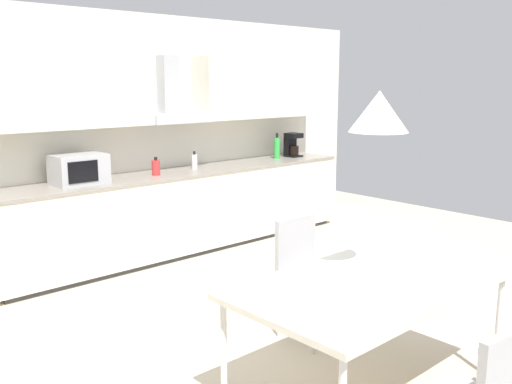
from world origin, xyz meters
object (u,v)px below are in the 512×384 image
Objects in this scene: chair_far_right at (305,265)px; pendant_lamp at (379,111)px; dining_table at (372,287)px; bottle_white at (194,162)px; microwave at (79,169)px; bottle_green at (277,148)px; coffee_maker at (292,145)px; bottle_red at (156,167)px.

chair_far_right is 2.72× the size of pendant_lamp.
dining_table is 5.06× the size of pendant_lamp.
chair_far_right is at bearing -107.82° from bottle_white.
dining_table is 0.94m from chair_far_right.
bottle_white is at bearing 0.20° from microwave.
coffee_maker is at bearing 0.32° from bottle_green.
coffee_maker is (2.89, 0.03, 0.01)m from microwave.
bottle_red is 0.22× the size of chair_far_right.
microwave is 0.30× the size of dining_table.
bottle_green is 4.07m from pendant_lamp.
pendant_lamp is (-0.00, -0.00, 0.98)m from dining_table.
bottle_red is at bearing -177.41° from bottle_green.
coffee_maker is 0.19× the size of dining_table.
coffee_maker is 2.09m from bottle_red.
bottle_white reaches higher than dining_table.
pendant_lamp reaches higher than dining_table.
bottle_red is 2.34m from chair_far_right.
chair_far_right reaches higher than dining_table.
bottle_white is 1.28m from bottle_green.
chair_far_right is at bearing -95.56° from bottle_red.
bottle_green reaches higher than dining_table.
coffee_maker is 0.27m from bottle_green.
coffee_maker is 1.59× the size of bottle_red.
bottle_white is 0.12× the size of dining_table.
bottle_green reaches higher than coffee_maker.
chair_far_right is (-2.04, -2.37, -0.49)m from bottle_green.
pendant_lamp is at bearing -113.32° from chair_far_right.
bottle_red is 3.20m from dining_table.
pendant_lamp is at bearing -129.70° from coffee_maker.
bottle_white is 0.23× the size of chair_far_right.
microwave is 1.60× the size of coffee_maker.
coffee_maker is 3.35m from chair_far_right.
chair_far_right is at bearing -130.67° from bottle_green.
microwave is 3.27m from pendant_lamp.
bottle_red is 0.59× the size of pendant_lamp.
dining_table is (0.22, -3.19, -0.33)m from microwave.
bottle_green is at bearing 49.33° from chair_far_right.
pendant_lamp reaches higher than chair_far_right.
bottle_green is (1.81, 0.08, 0.05)m from bottle_red.
dining_table is (-1.12, -3.20, -0.27)m from bottle_white.
microwave is at bearing -179.48° from coffee_maker.
microwave is at bearing 175.92° from bottle_red.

